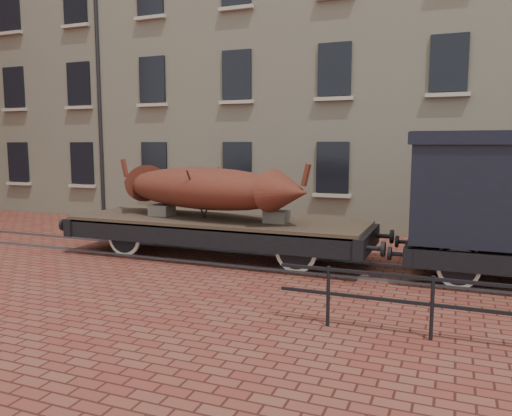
% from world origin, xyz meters
% --- Properties ---
extents(ground, '(90.00, 90.00, 0.00)m').
position_xyz_m(ground, '(0.00, 0.00, 0.00)').
color(ground, maroon).
extents(warehouse_cream, '(40.00, 10.19, 14.00)m').
position_xyz_m(warehouse_cream, '(3.00, 9.99, 7.00)').
color(warehouse_cream, beige).
rests_on(warehouse_cream, ground).
extents(rail_track, '(30.00, 1.52, 0.06)m').
position_xyz_m(rail_track, '(0.00, 0.00, 0.03)').
color(rail_track, '#59595E').
rests_on(rail_track, ground).
extents(flatcar_wagon, '(8.80, 2.39, 1.33)m').
position_xyz_m(flatcar_wagon, '(-0.89, -0.00, 0.83)').
color(flatcar_wagon, '#44332A').
rests_on(flatcar_wagon, ground).
extents(iron_boat, '(6.19, 2.80, 1.51)m').
position_xyz_m(iron_boat, '(-1.25, -0.00, 1.82)').
color(iron_boat, '#551B10').
rests_on(iron_boat, flatcar_wagon).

